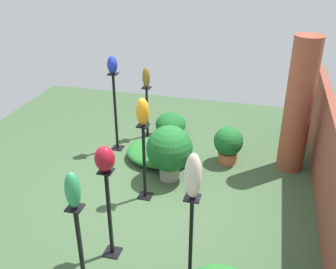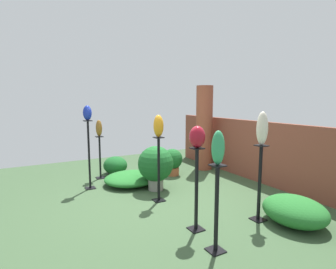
{
  "view_description": "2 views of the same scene",
  "coord_description": "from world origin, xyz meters",
  "px_view_note": "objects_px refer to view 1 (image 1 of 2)",
  "views": [
    {
      "loc": [
        4.67,
        1.36,
        3.48
      ],
      "look_at": [
        0.18,
        0.18,
        1.14
      ],
      "focal_mm": 42.0,
      "sensor_mm": 36.0,
      "label": 1
    },
    {
      "loc": [
        4.19,
        -2.3,
        1.83
      ],
      "look_at": [
        -0.03,
        0.06,
        1.2
      ],
      "focal_mm": 28.0,
      "sensor_mm": 36.0,
      "label": 2
    }
  ],
  "objects_px": {
    "pedestal_cobalt": "(116,115)",
    "art_vase_bronze": "(146,77)",
    "brick_pillar": "(299,106)",
    "art_vase_ruby": "(105,159)",
    "potted_plant_mid_left": "(228,143)",
    "art_vase_ivory": "(193,176)",
    "pedestal_bronze": "(147,115)",
    "art_vase_amber": "(143,112)",
    "potted_plant_front_left": "(169,150)",
    "art_vase_jade": "(73,190)",
    "pedestal_ivory": "(191,246)",
    "pedestal_amber": "(144,165)",
    "pedestal_jade": "(81,252)",
    "art_vase_cobalt": "(112,65)",
    "pedestal_ruby": "(110,217)"
  },
  "relations": [
    {
      "from": "pedestal_bronze",
      "to": "potted_plant_front_left",
      "type": "relative_size",
      "value": 1.1
    },
    {
      "from": "art_vase_jade",
      "to": "art_vase_bronze",
      "type": "bearing_deg",
      "value": -173.42
    },
    {
      "from": "pedestal_cobalt",
      "to": "art_vase_jade",
      "type": "bearing_deg",
      "value": 14.72
    },
    {
      "from": "art_vase_jade",
      "to": "potted_plant_front_left",
      "type": "bearing_deg",
      "value": 171.32
    },
    {
      "from": "art_vase_ruby",
      "to": "potted_plant_mid_left",
      "type": "height_order",
      "value": "art_vase_ruby"
    },
    {
      "from": "pedestal_amber",
      "to": "art_vase_cobalt",
      "type": "height_order",
      "value": "art_vase_cobalt"
    },
    {
      "from": "pedestal_cobalt",
      "to": "brick_pillar",
      "type": "bearing_deg",
      "value": 92.51
    },
    {
      "from": "art_vase_ruby",
      "to": "art_vase_amber",
      "type": "bearing_deg",
      "value": 178.44
    },
    {
      "from": "art_vase_cobalt",
      "to": "potted_plant_front_left",
      "type": "xyz_separation_m",
      "value": [
        0.73,
        1.17,
        -1.06
      ]
    },
    {
      "from": "potted_plant_mid_left",
      "to": "art_vase_ivory",
      "type": "bearing_deg",
      "value": -1.63
    },
    {
      "from": "pedestal_ruby",
      "to": "pedestal_bronze",
      "type": "xyz_separation_m",
      "value": [
        -3.15,
        -0.53,
        -0.09
      ]
    },
    {
      "from": "pedestal_jade",
      "to": "potted_plant_mid_left",
      "type": "xyz_separation_m",
      "value": [
        -3.11,
        1.19,
        -0.13
      ]
    },
    {
      "from": "brick_pillar",
      "to": "pedestal_ivory",
      "type": "bearing_deg",
      "value": -21.15
    },
    {
      "from": "art_vase_ruby",
      "to": "art_vase_ivory",
      "type": "relative_size",
      "value": 0.6
    },
    {
      "from": "art_vase_cobalt",
      "to": "potted_plant_front_left",
      "type": "distance_m",
      "value": 1.74
    },
    {
      "from": "brick_pillar",
      "to": "pedestal_cobalt",
      "type": "distance_m",
      "value": 3.07
    },
    {
      "from": "art_vase_jade",
      "to": "art_vase_amber",
      "type": "height_order",
      "value": "art_vase_amber"
    },
    {
      "from": "art_vase_ivory",
      "to": "potted_plant_mid_left",
      "type": "distance_m",
      "value": 2.97
    },
    {
      "from": "pedestal_bronze",
      "to": "pedestal_cobalt",
      "type": "height_order",
      "value": "pedestal_cobalt"
    },
    {
      "from": "art_vase_ivory",
      "to": "potted_plant_mid_left",
      "type": "height_order",
      "value": "art_vase_ivory"
    },
    {
      "from": "pedestal_ruby",
      "to": "art_vase_cobalt",
      "type": "xyz_separation_m",
      "value": [
        -2.52,
        -0.91,
        1.03
      ]
    },
    {
      "from": "art_vase_bronze",
      "to": "potted_plant_front_left",
      "type": "distance_m",
      "value": 1.7
    },
    {
      "from": "brick_pillar",
      "to": "art_vase_ivory",
      "type": "xyz_separation_m",
      "value": [
        2.88,
        -1.11,
        0.32
      ]
    },
    {
      "from": "pedestal_bronze",
      "to": "art_vase_ruby",
      "type": "distance_m",
      "value": 3.31
    },
    {
      "from": "pedestal_ruby",
      "to": "art_vase_cobalt",
      "type": "relative_size",
      "value": 3.93
    },
    {
      "from": "pedestal_amber",
      "to": "potted_plant_front_left",
      "type": "xyz_separation_m",
      "value": [
        -0.57,
        0.22,
        -0.02
      ]
    },
    {
      "from": "art_vase_ivory",
      "to": "art_vase_cobalt",
      "type": "xyz_separation_m",
      "value": [
        -2.74,
        -1.92,
        0.16
      ]
    },
    {
      "from": "pedestal_amber",
      "to": "art_vase_bronze",
      "type": "xyz_separation_m",
      "value": [
        -1.93,
        -0.56,
        0.65
      ]
    },
    {
      "from": "pedestal_bronze",
      "to": "pedestal_amber",
      "type": "bearing_deg",
      "value": 16.28
    },
    {
      "from": "brick_pillar",
      "to": "art_vase_ruby",
      "type": "bearing_deg",
      "value": -38.65
    },
    {
      "from": "pedestal_jade",
      "to": "art_vase_cobalt",
      "type": "relative_size",
      "value": 3.59
    },
    {
      "from": "potted_plant_front_left",
      "to": "pedestal_jade",
      "type": "bearing_deg",
      "value": -8.68
    },
    {
      "from": "art_vase_bronze",
      "to": "pedestal_jade",
      "type": "bearing_deg",
      "value": 6.58
    },
    {
      "from": "pedestal_amber",
      "to": "potted_plant_front_left",
      "type": "bearing_deg",
      "value": 158.64
    },
    {
      "from": "brick_pillar",
      "to": "pedestal_ivory",
      "type": "height_order",
      "value": "brick_pillar"
    },
    {
      "from": "pedestal_amber",
      "to": "pedestal_bronze",
      "type": "xyz_separation_m",
      "value": [
        -1.93,
        -0.56,
        -0.09
      ]
    },
    {
      "from": "art_vase_bronze",
      "to": "brick_pillar",
      "type": "bearing_deg",
      "value": 79.53
    },
    {
      "from": "pedestal_jade",
      "to": "potted_plant_mid_left",
      "type": "height_order",
      "value": "pedestal_jade"
    },
    {
      "from": "art_vase_jade",
      "to": "pedestal_cobalt",
      "type": "bearing_deg",
      "value": -165.28
    },
    {
      "from": "art_vase_cobalt",
      "to": "potted_plant_front_left",
      "type": "relative_size",
      "value": 0.33
    },
    {
      "from": "art_vase_bronze",
      "to": "potted_plant_mid_left",
      "type": "height_order",
      "value": "art_vase_bronze"
    },
    {
      "from": "art_vase_jade",
      "to": "pedestal_jade",
      "type": "bearing_deg",
      "value": 172.87
    },
    {
      "from": "pedestal_amber",
      "to": "pedestal_ivory",
      "type": "xyz_separation_m",
      "value": [
        1.44,
        0.98,
        -0.01
      ]
    },
    {
      "from": "pedestal_amber",
      "to": "pedestal_ivory",
      "type": "bearing_deg",
      "value": 34.2
    },
    {
      "from": "pedestal_jade",
      "to": "art_vase_jade",
      "type": "xyz_separation_m",
      "value": [
        0.0,
        -0.0,
        0.79
      ]
    },
    {
      "from": "pedestal_cobalt",
      "to": "art_vase_amber",
      "type": "xyz_separation_m",
      "value": [
        1.3,
        0.94,
        0.72
      ]
    },
    {
      "from": "pedestal_bronze",
      "to": "pedestal_ivory",
      "type": "distance_m",
      "value": 3.7
    },
    {
      "from": "pedestal_jade",
      "to": "pedestal_bronze",
      "type": "height_order",
      "value": "pedestal_jade"
    },
    {
      "from": "pedestal_cobalt",
      "to": "art_vase_bronze",
      "type": "relative_size",
      "value": 3.75
    },
    {
      "from": "art_vase_jade",
      "to": "art_vase_cobalt",
      "type": "height_order",
      "value": "art_vase_cobalt"
    }
  ]
}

